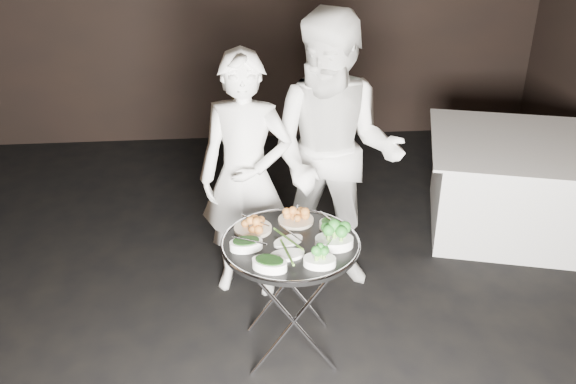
{
  "coord_description": "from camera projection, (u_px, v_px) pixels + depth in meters",
  "views": [
    {
      "loc": [
        -0.1,
        -2.6,
        2.42
      ],
      "look_at": [
        0.16,
        0.29,
        0.95
      ],
      "focal_mm": 38.0,
      "sensor_mm": 36.0,
      "label": 1
    }
  ],
  "objects": [
    {
      "name": "floor",
      "position": [
        265.0,
        371.0,
        3.42
      ],
      "size": [
        6.0,
        7.0,
        0.05
      ],
      "primitive_type": "cube",
      "color": "black",
      "rests_on": "ground"
    },
    {
      "name": "tray_stand",
      "position": [
        290.0,
        293.0,
        3.36
      ],
      "size": [
        0.48,
        0.41,
        0.71
      ],
      "rotation": [
        0.0,
        0.0,
        0.06
      ],
      "color": "silver",
      "rests_on": "floor"
    },
    {
      "name": "serving_tray",
      "position": [
        291.0,
        244.0,
        3.22
      ],
      "size": [
        0.74,
        0.74,
        0.04
      ],
      "color": "black",
      "rests_on": "tray_stand"
    },
    {
      "name": "potato_plate_a",
      "position": [
        253.0,
        225.0,
        3.31
      ],
      "size": [
        0.21,
        0.21,
        0.08
      ],
      "rotation": [
        0.0,
        0.0,
        -0.26
      ],
      "color": "beige",
      "rests_on": "serving_tray"
    },
    {
      "name": "potato_plate_b",
      "position": [
        296.0,
        217.0,
        3.39
      ],
      "size": [
        0.2,
        0.2,
        0.07
      ],
      "rotation": [
        0.0,
        0.0,
        0.36
      ],
      "color": "beige",
      "rests_on": "serving_tray"
    },
    {
      "name": "greens_bowl",
      "position": [
        329.0,
        224.0,
        3.33
      ],
      "size": [
        0.11,
        0.11,
        0.06
      ],
      "rotation": [
        0.0,
        0.0,
        0.38
      ],
      "color": "white",
      "rests_on": "serving_tray"
    },
    {
      "name": "asparagus_plate_a",
      "position": [
        288.0,
        240.0,
        3.2
      ],
      "size": [
        0.2,
        0.17,
        0.04
      ],
      "rotation": [
        0.0,
        0.0,
        0.53
      ],
      "color": "white",
      "rests_on": "serving_tray"
    },
    {
      "name": "asparagus_plate_b",
      "position": [
        287.0,
        254.0,
        3.08
      ],
      "size": [
        0.2,
        0.13,
        0.04
      ],
      "rotation": [
        0.0,
        0.0,
        0.18
      ],
      "color": "white",
      "rests_on": "serving_tray"
    },
    {
      "name": "spinach_bowl_a",
      "position": [
        246.0,
        243.0,
        3.14
      ],
      "size": [
        0.18,
        0.13,
        0.07
      ],
      "rotation": [
        0.0,
        0.0,
        0.13
      ],
      "color": "white",
      "rests_on": "serving_tray"
    },
    {
      "name": "spinach_bowl_b",
      "position": [
        269.0,
        263.0,
        2.98
      ],
      "size": [
        0.21,
        0.17,
        0.07
      ],
      "rotation": [
        0.0,
        0.0,
        -0.4
      ],
      "color": "white",
      "rests_on": "serving_tray"
    },
    {
      "name": "broccoli_bowl_a",
      "position": [
        334.0,
        240.0,
        3.16
      ],
      "size": [
        0.21,
        0.15,
        0.08
      ],
      "rotation": [
        0.0,
        0.0,
        -0.05
      ],
      "color": "white",
      "rests_on": "serving_tray"
    },
    {
      "name": "broccoli_bowl_b",
      "position": [
        320.0,
        260.0,
        3.01
      ],
      "size": [
        0.18,
        0.14,
        0.07
      ],
      "rotation": [
        0.0,
        0.0,
        -0.15
      ],
      "color": "white",
      "rests_on": "serving_tray"
    },
    {
      "name": "serving_utensils",
      "position": [
        292.0,
        227.0,
        3.25
      ],
      "size": [
        0.58,
        0.45,
        0.01
      ],
      "color": "silver",
      "rests_on": "serving_tray"
    },
    {
      "name": "waiter_left",
      "position": [
        246.0,
        178.0,
        3.75
      ],
      "size": [
        0.65,
        0.5,
        1.59
      ],
      "primitive_type": "imported",
      "rotation": [
        0.0,
        0.0,
        -0.23
      ],
      "color": "white",
      "rests_on": "floor"
    },
    {
      "name": "waiter_right",
      "position": [
        334.0,
        156.0,
        3.8
      ],
      "size": [
        1.05,
        0.93,
        1.8
      ],
      "primitive_type": "imported",
      "rotation": [
        0.0,
        0.0,
        -0.33
      ],
      "color": "white",
      "rests_on": "floor"
    },
    {
      "name": "dining_table",
      "position": [
        511.0,
        185.0,
        4.65
      ],
      "size": [
        1.26,
        1.26,
        0.72
      ],
      "rotation": [
        0.0,
        0.0,
        -0.28
      ],
      "color": "white",
      "rests_on": "floor"
    }
  ]
}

